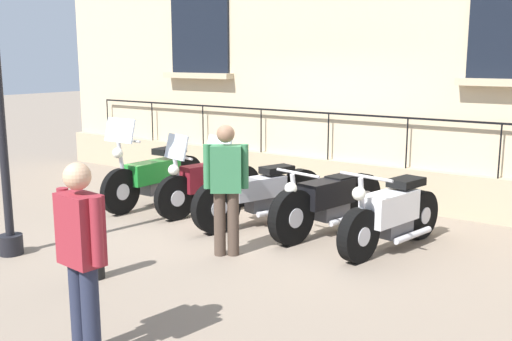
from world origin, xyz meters
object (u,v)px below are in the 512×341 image
motorcycle_silver (259,195)px  pedestrian_walking (81,252)px  motorcycle_white (391,216)px  bollard (95,240)px  motorcycle_green (155,176)px  motorcycle_maroon (209,184)px  motorcycle_black (329,202)px  pedestrian_standing (226,183)px

motorcycle_silver → pedestrian_walking: bearing=15.2°
motorcycle_white → bollard: motorcycle_white is taller
motorcycle_green → bollard: (2.69, 1.78, -0.05)m
bollard → pedestrian_walking: (1.18, 1.30, 0.45)m
motorcycle_maroon → motorcycle_silver: (0.07, 0.98, -0.01)m
motorcycle_black → pedestrian_standing: size_ratio=1.37×
motorcycle_maroon → bollard: size_ratio=2.24×
motorcycle_maroon → motorcycle_green: bearing=-83.7°
motorcycle_silver → pedestrian_standing: 1.46m
motorcycle_green → motorcycle_white: size_ratio=1.10×
bollard → pedestrian_walking: size_ratio=0.54×
motorcycle_white → motorcycle_green: bearing=-89.2°
motorcycle_silver → bollard: (2.73, -0.23, -0.01)m
motorcycle_black → pedestrian_standing: 1.66m
motorcycle_maroon → motorcycle_black: (-0.11, 1.99, -0.01)m
pedestrian_standing → motorcycle_maroon: bearing=-134.4°
motorcycle_white → bollard: size_ratio=2.33×
motorcycle_silver → pedestrian_walking: size_ratio=1.37×
pedestrian_standing → motorcycle_white: bearing=131.1°
bollard → pedestrian_standing: bearing=154.6°
motorcycle_maroon → pedestrian_walking: size_ratio=1.21×
motorcycle_maroon → motorcycle_silver: 0.98m
motorcycle_black → motorcycle_white: 0.97m
bollard → pedestrian_walking: 1.81m
motorcycle_green → motorcycle_black: bearing=94.2°
motorcycle_silver → bollard: 2.74m
motorcycle_white → pedestrian_walking: 4.05m
pedestrian_standing → pedestrian_walking: size_ratio=1.00×
pedestrian_standing → motorcycle_black: bearing=159.3°
pedestrian_walking → motorcycle_green: bearing=-141.5°
motorcycle_green → motorcycle_black: size_ratio=1.00×
motorcycle_white → motorcycle_maroon: bearing=-91.1°
motorcycle_silver → bollard: bearing=-4.9°
motorcycle_white → bollard: (2.74, -2.20, 0.00)m
motorcycle_maroon → pedestrian_standing: pedestrian_standing is taller
motorcycle_white → bollard: 3.51m
bollard → motorcycle_black: bearing=157.0°
pedestrian_standing → pedestrian_walking: pedestrian_standing is taller
motorcycle_maroon → pedestrian_standing: size_ratio=1.20×
motorcycle_silver → pedestrian_walking: (3.91, 1.07, 0.44)m
pedestrian_walking → pedestrian_standing: bearing=-166.4°
motorcycle_maroon → pedestrian_walking: pedestrian_walking is taller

